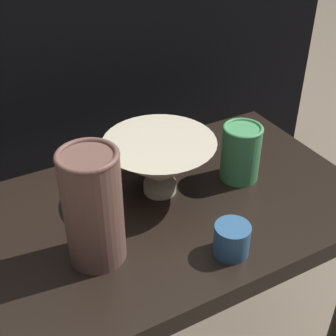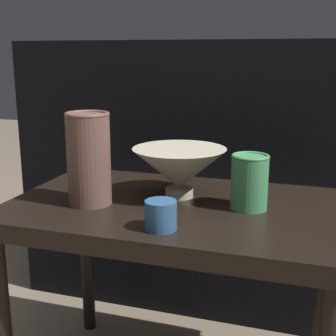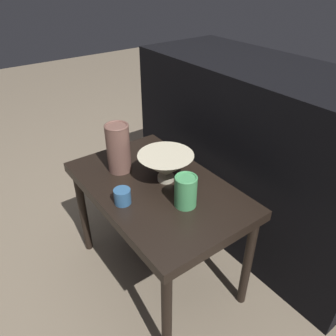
{
  "view_description": "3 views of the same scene",
  "coord_description": "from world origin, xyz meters",
  "px_view_note": "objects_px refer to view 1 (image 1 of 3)",
  "views": [
    {
      "loc": [
        -0.35,
        -0.61,
        1.06
      ],
      "look_at": [
        0.0,
        0.03,
        0.56
      ],
      "focal_mm": 50.0,
      "sensor_mm": 36.0,
      "label": 1
    },
    {
      "loc": [
        0.29,
        -0.95,
        0.82
      ],
      "look_at": [
        -0.03,
        0.04,
        0.57
      ],
      "focal_mm": 50.0,
      "sensor_mm": 36.0,
      "label": 2
    },
    {
      "loc": [
        0.86,
        -0.58,
        1.23
      ],
      "look_at": [
        0.02,
        0.04,
        0.57
      ],
      "focal_mm": 35.0,
      "sensor_mm": 36.0,
      "label": 3
    }
  ],
  "objects_px": {
    "bowl": "(160,163)",
    "cup": "(232,239)",
    "vase_textured_left": "(93,207)",
    "vase_colorful_right": "(241,152)"
  },
  "relations": [
    {
      "from": "bowl",
      "to": "cup",
      "type": "height_order",
      "value": "bowl"
    },
    {
      "from": "vase_textured_left",
      "to": "cup",
      "type": "height_order",
      "value": "vase_textured_left"
    },
    {
      "from": "vase_colorful_right",
      "to": "cup",
      "type": "relative_size",
      "value": 1.95
    },
    {
      "from": "vase_textured_left",
      "to": "vase_colorful_right",
      "type": "bearing_deg",
      "value": 11.97
    },
    {
      "from": "vase_colorful_right",
      "to": "cup",
      "type": "distance_m",
      "value": 0.23
    },
    {
      "from": "bowl",
      "to": "vase_colorful_right",
      "type": "relative_size",
      "value": 1.82
    },
    {
      "from": "vase_colorful_right",
      "to": "bowl",
      "type": "bearing_deg",
      "value": 167.94
    },
    {
      "from": "vase_textured_left",
      "to": "vase_colorful_right",
      "type": "relative_size",
      "value": 1.71
    },
    {
      "from": "vase_textured_left",
      "to": "cup",
      "type": "bearing_deg",
      "value": -26.94
    },
    {
      "from": "vase_textured_left",
      "to": "cup",
      "type": "relative_size",
      "value": 3.35
    }
  ]
}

